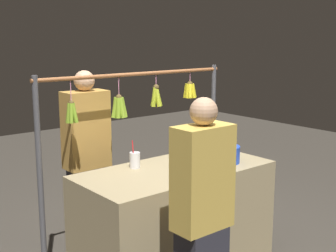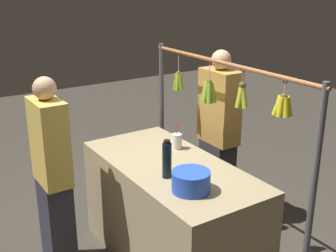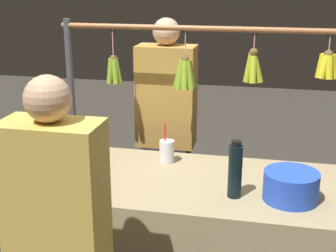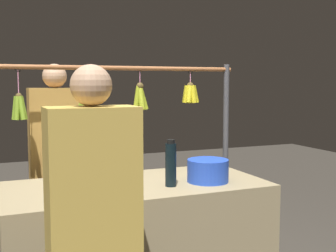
{
  "view_description": "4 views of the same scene",
  "coord_description": "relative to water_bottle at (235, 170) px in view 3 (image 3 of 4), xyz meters",
  "views": [
    {
      "loc": [
        2.32,
        2.71,
        1.91
      ],
      "look_at": [
        0.08,
        0.0,
        1.21
      ],
      "focal_mm": 49.62,
      "sensor_mm": 36.0,
      "label": 1
    },
    {
      "loc": [
        -2.52,
        1.66,
        2.21
      ],
      "look_at": [
        0.04,
        0.0,
        1.15
      ],
      "focal_mm": 46.44,
      "sensor_mm": 36.0,
      "label": 2
    },
    {
      "loc": [
        -0.31,
        2.27,
        1.88
      ],
      "look_at": [
        0.19,
        0.0,
        1.14
      ],
      "focal_mm": 51.84,
      "sensor_mm": 36.0,
      "label": 3
    },
    {
      "loc": [
        0.84,
        2.5,
        1.47
      ],
      "look_at": [
        -0.21,
        0.0,
        1.21
      ],
      "focal_mm": 46.6,
      "sensor_mm": 36.0,
      "label": 4
    }
  ],
  "objects": [
    {
      "name": "drink_cup",
      "position": [
        0.41,
        -0.36,
        -0.07
      ],
      "size": [
        0.08,
        0.08,
        0.23
      ],
      "color": "silver",
      "rests_on": "market_counter"
    },
    {
      "name": "blue_bucket",
      "position": [
        -0.26,
        -0.02,
        -0.06
      ],
      "size": [
        0.26,
        0.26,
        0.14
      ],
      "primitive_type": "cylinder",
      "color": "blue",
      "rests_on": "market_counter"
    },
    {
      "name": "water_bottle",
      "position": [
        0.0,
        0.0,
        0.0
      ],
      "size": [
        0.07,
        0.07,
        0.28
      ],
      "color": "black",
      "rests_on": "market_counter"
    },
    {
      "name": "display_rack",
      "position": [
        0.16,
        -0.64,
        0.15
      ],
      "size": [
        1.9,
        0.14,
        1.62
      ],
      "color": "#4C4C51",
      "rests_on": "ground"
    },
    {
      "name": "vendor_person",
      "position": [
        0.53,
        -0.91,
        -0.2
      ],
      "size": [
        0.38,
        0.21,
        1.61
      ],
      "color": "#2D2D38",
      "rests_on": "ground"
    }
  ]
}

